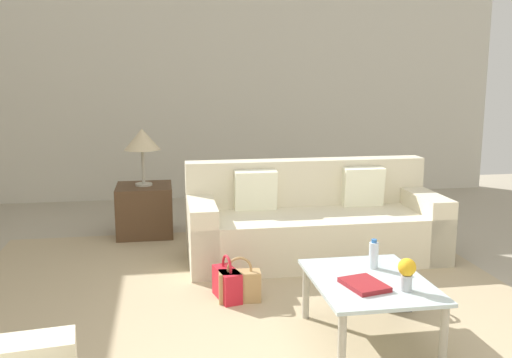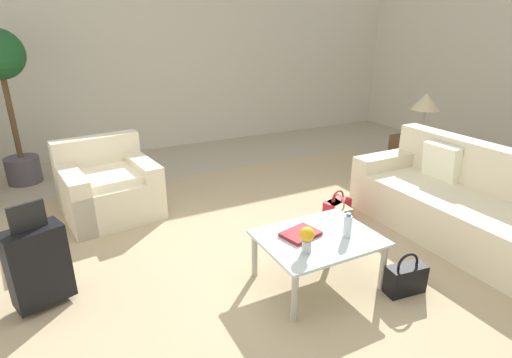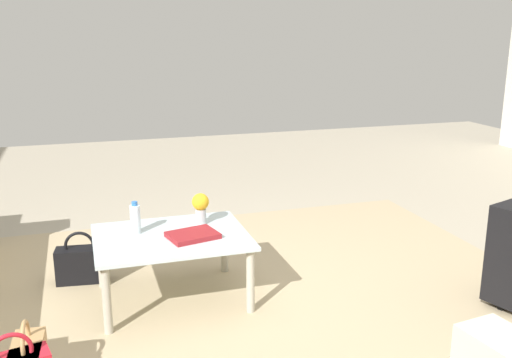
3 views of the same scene
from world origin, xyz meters
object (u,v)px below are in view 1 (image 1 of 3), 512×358
(water_bottle, at_px, (374,255))
(table_lamp, at_px, (142,141))
(flower_vase, at_px, (407,271))
(handbag_tan, at_px, (240,285))
(handbag_black, at_px, (397,288))
(handbag_red, at_px, (227,283))
(coffee_table_book, at_px, (364,285))
(couch, at_px, (312,225))
(side_table, at_px, (145,210))
(coffee_table, at_px, (369,287))

(water_bottle, relative_size, table_lamp, 0.33)
(flower_vase, distance_m, handbag_tan, 1.41)
(handbag_black, distance_m, handbag_red, 1.30)
(coffee_table_book, height_order, table_lamp, table_lamp)
(coffee_table_book, distance_m, flower_vase, 0.27)
(handbag_black, relative_size, handbag_red, 1.00)
(water_bottle, relative_size, handbag_red, 0.57)
(couch, distance_m, water_bottle, 1.61)
(couch, distance_m, handbag_tan, 1.32)
(coffee_table_book, bearing_deg, side_table, 12.65)
(coffee_table, bearing_deg, table_lamp, 28.18)
(table_lamp, height_order, handbag_black, table_lamp)
(coffee_table, xyz_separation_m, table_lamp, (2.80, 1.50, 0.66))
(couch, relative_size, handbag_tan, 6.61)
(handbag_tan, bearing_deg, coffee_table, -137.27)
(coffee_table, relative_size, flower_vase, 4.53)
(couch, bearing_deg, coffee_table, 176.82)
(flower_vase, bearing_deg, coffee_table_book, 66.50)
(coffee_table, relative_size, table_lamp, 1.52)
(coffee_table, bearing_deg, side_table, 28.18)
(flower_vase, relative_size, table_lamp, 0.33)
(handbag_black, bearing_deg, table_lamp, 40.64)
(coffee_table_book, bearing_deg, table_lamp, 12.65)
(side_table, xyz_separation_m, handbag_tan, (-2.00, -0.76, -0.14))
(side_table, height_order, handbag_tan, side_table)
(table_lamp, bearing_deg, side_table, 0.00)
(handbag_tan, distance_m, handbag_black, 1.20)
(flower_vase, bearing_deg, handbag_black, -20.45)
(handbag_tan, height_order, handbag_black, same)
(couch, distance_m, coffee_table_book, 1.93)
(couch, xyz_separation_m, coffee_table_book, (-1.92, 0.18, 0.14))
(coffee_table_book, bearing_deg, handbag_black, -51.04)
(coffee_table_book, relative_size, handbag_tan, 0.80)
(flower_vase, distance_m, handbag_black, 0.92)
(coffee_table, height_order, flower_vase, flower_vase)
(coffee_table_book, relative_size, handbag_black, 0.80)
(couch, xyz_separation_m, flower_vase, (-2.02, -0.05, 0.25))
(couch, bearing_deg, coffee_table_book, 174.64)
(handbag_tan, bearing_deg, coffee_table_book, -144.41)
(coffee_table_book, height_order, flower_vase, flower_vase)
(coffee_table, relative_size, water_bottle, 4.55)
(couch, distance_m, handbag_red, 1.34)
(water_bottle, bearing_deg, coffee_table, 153.43)
(handbag_tan, xyz_separation_m, handbag_black, (-0.25, -1.17, 0.00))
(table_lamp, xyz_separation_m, handbag_black, (-2.25, -1.94, -0.90))
(side_table, relative_size, handbag_red, 1.64)
(flower_vase, height_order, handbag_red, flower_vase)
(flower_vase, bearing_deg, water_bottle, 6.79)
(coffee_table, bearing_deg, couch, -3.18)
(side_table, height_order, handbag_red, side_table)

